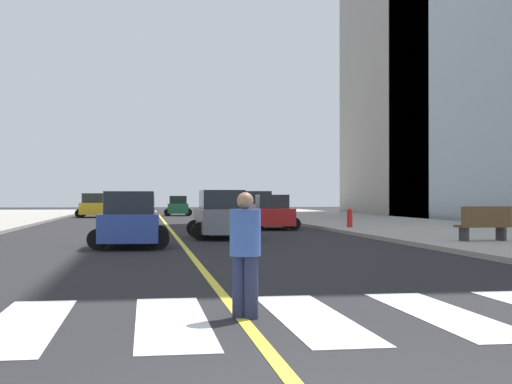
# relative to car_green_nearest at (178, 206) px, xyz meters

# --- Properties ---
(sidewalk_kerb_east) EXTENTS (10.00, 120.00, 0.15)m
(sidewalk_kerb_east) POSITION_rel_car_green_nearest_xyz_m (10.61, -36.51, -0.71)
(sidewalk_kerb_east) COLOR #9E9B93
(sidewalk_kerb_east) RESTS_ON ground
(crosswalk_paint) EXTENTS (13.50, 4.00, 0.01)m
(crosswalk_paint) POSITION_rel_car_green_nearest_xyz_m (-1.59, -52.51, -0.78)
(crosswalk_paint) COLOR silver
(crosswalk_paint) RESTS_ON ground
(lane_divider_paint) EXTENTS (0.16, 80.00, 0.01)m
(lane_divider_paint) POSITION_rel_car_green_nearest_xyz_m (-1.59, -16.51, -0.78)
(lane_divider_paint) COLOR yellow
(lane_divider_paint) RESTS_ON ground
(parking_garage_concrete) EXTENTS (18.00, 24.00, 31.89)m
(parking_garage_concrete) POSITION_rel_car_green_nearest_xyz_m (26.43, -0.30, 15.16)
(parking_garage_concrete) COLOR #9E9B93
(parking_garage_concrete) RESTS_ON ground
(car_green_nearest) EXTENTS (2.47, 3.84, 1.68)m
(car_green_nearest) POSITION_rel_car_green_nearest_xyz_m (0.00, 0.00, 0.00)
(car_green_nearest) COLOR #236B42
(car_green_nearest) RESTS_ON ground
(car_gray_second) EXTENTS (2.59, 4.13, 1.84)m
(car_gray_second) POSITION_rel_car_green_nearest_xyz_m (0.11, -34.20, 0.07)
(car_gray_second) COLOR slate
(car_gray_second) RESTS_ON ground
(car_yellow_third) EXTENTS (2.64, 4.20, 1.87)m
(car_yellow_third) POSITION_rel_car_green_nearest_xyz_m (-6.76, -4.16, 0.09)
(car_yellow_third) COLOR gold
(car_yellow_third) RESTS_ON ground
(car_blue_fourth) EXTENTS (2.50, 3.95, 1.75)m
(car_blue_fourth) POSITION_rel_car_green_nearest_xyz_m (-3.27, -38.70, 0.03)
(car_blue_fourth) COLOR #2D479E
(car_blue_fourth) RESTS_ON ground
(car_red_fifth) EXTENTS (2.46, 3.85, 1.69)m
(car_red_fifth) POSITION_rel_car_green_nearest_xyz_m (3.39, -26.80, 0.00)
(car_red_fifth) COLOR red
(car_red_fifth) RESTS_ON ground
(car_silver_sixth) EXTENTS (2.78, 4.36, 1.92)m
(car_silver_sixth) POSITION_rel_car_green_nearest_xyz_m (3.61, -20.03, 0.11)
(car_silver_sixth) COLOR #B7B7BC
(car_silver_sixth) RESTS_ON ground
(park_bench) EXTENTS (1.85, 0.73, 1.12)m
(park_bench) POSITION_rel_car_green_nearest_xyz_m (8.03, -39.76, -0.10)
(park_bench) COLOR brown
(park_bench) RESTS_ON sidewalk_kerb_east
(pedestrian_crossing) EXTENTS (0.40, 0.40, 1.63)m
(pedestrian_crossing) POSITION_rel_car_green_nearest_xyz_m (-1.54, -52.44, 0.11)
(pedestrian_crossing) COLOR #232847
(pedestrian_crossing) RESTS_ON ground
(fire_hydrant) EXTENTS (0.26, 0.26, 0.89)m
(fire_hydrant) POSITION_rel_car_green_nearest_xyz_m (6.74, -28.76, -0.21)
(fire_hydrant) COLOR red
(fire_hydrant) RESTS_ON sidewalk_kerb_east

